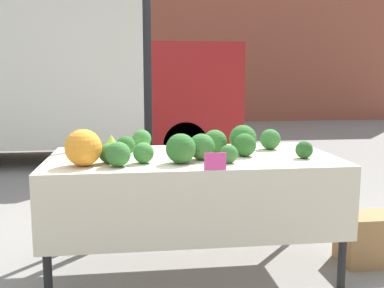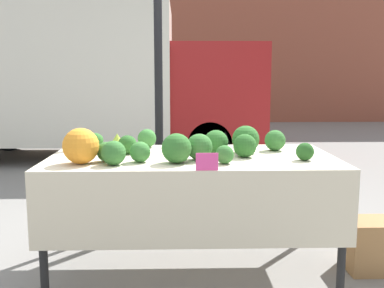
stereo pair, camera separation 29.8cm
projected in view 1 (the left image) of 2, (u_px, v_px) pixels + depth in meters
ground_plane at (192, 267)px, 3.11m from camera, size 40.00×40.00×0.00m
building_facade at (146, 17)px, 12.57m from camera, size 16.00×0.60×5.86m
tent_pole at (148, 88)px, 3.78m from camera, size 0.07×0.07×2.42m
parked_truck at (57, 79)px, 6.96m from camera, size 5.18×1.85×2.38m
market_table at (193, 171)px, 2.94m from camera, size 1.89×0.96×0.78m
orange_cauliflower at (83, 148)px, 2.64m from camera, size 0.22×0.22×0.22m
romanesco_head at (111, 141)px, 3.29m from camera, size 0.13×0.13×0.10m
broccoli_head_0 at (126, 146)px, 3.01m from camera, size 0.13×0.13×0.13m
broccoli_head_1 at (304, 150)px, 2.89m from camera, size 0.11×0.11×0.11m
broccoli_head_2 at (118, 154)px, 2.63m from camera, size 0.15×0.15×0.15m
broccoli_head_3 at (109, 153)px, 2.74m from camera, size 0.12×0.12×0.12m
broccoli_head_4 at (245, 145)px, 2.97m from camera, size 0.15×0.15×0.15m
broccoli_head_5 at (143, 153)px, 2.73m from camera, size 0.13×0.13×0.13m
broccoli_head_6 at (215, 142)px, 3.05m from camera, size 0.17×0.17×0.17m
broccoli_head_7 at (229, 154)px, 2.74m from camera, size 0.11×0.11×0.11m
broccoli_head_8 at (270, 139)px, 3.25m from camera, size 0.15×0.15×0.15m
broccoli_head_9 at (202, 147)px, 2.84m from camera, size 0.17×0.17×0.17m
broccoli_head_10 at (243, 138)px, 3.14m from camera, size 0.19×0.19×0.19m
broccoli_head_11 at (90, 142)px, 3.22m from camera, size 0.11×0.11×0.11m
broccoli_head_12 at (181, 149)px, 2.72m from camera, size 0.18×0.18×0.18m
broccoli_head_13 at (142, 139)px, 3.30m from camera, size 0.14×0.14×0.14m
price_sign at (215, 161)px, 2.53m from camera, size 0.13×0.01×0.10m
produce_crate at (367, 239)px, 3.16m from camera, size 0.38×0.29×0.35m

